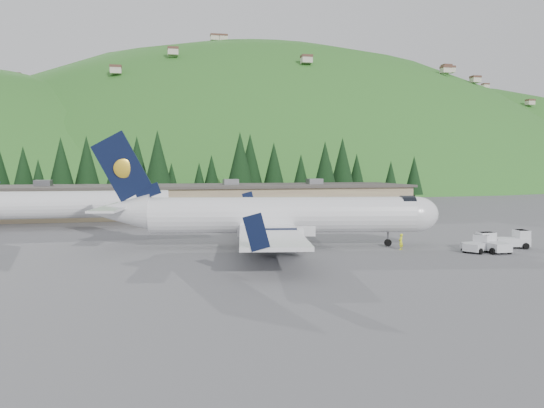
{
  "coord_description": "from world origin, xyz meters",
  "views": [
    {
      "loc": [
        -13.16,
        -51.96,
        8.16
      ],
      "look_at": [
        0.0,
        6.0,
        4.0
      ],
      "focal_mm": 35.0,
      "sensor_mm": 36.0,
      "label": 1
    }
  ],
  "objects_px": {
    "airliner": "(275,217)",
    "baggage_tug_b": "(513,240)",
    "second_airliner": "(61,204)",
    "baggage_tug_c": "(491,244)",
    "baggage_tug_d": "(477,244)",
    "baggage_tug_a": "(479,244)",
    "ramp_worker": "(401,242)",
    "terminal_building": "(201,200)"
  },
  "relations": [
    {
      "from": "airliner",
      "to": "baggage_tug_b",
      "type": "xyz_separation_m",
      "value": [
        23.34,
        -5.87,
        -2.32
      ]
    },
    {
      "from": "second_airliner",
      "to": "baggage_tug_c",
      "type": "relative_size",
      "value": 8.08
    },
    {
      "from": "airliner",
      "to": "baggage_tug_d",
      "type": "xyz_separation_m",
      "value": [
        18.94,
        -6.29,
        -2.5
      ]
    },
    {
      "from": "baggage_tug_a",
      "to": "baggage_tug_c",
      "type": "xyz_separation_m",
      "value": [
        1.21,
        -0.24,
        0.08
      ]
    },
    {
      "from": "baggage_tug_d",
      "to": "baggage_tug_b",
      "type": "bearing_deg",
      "value": -6.96
    },
    {
      "from": "airliner",
      "to": "ramp_worker",
      "type": "xyz_separation_m",
      "value": [
        11.75,
        -4.4,
        -2.33
      ]
    },
    {
      "from": "baggage_tug_a",
      "to": "ramp_worker",
      "type": "bearing_deg",
      "value": 125.69
    },
    {
      "from": "second_airliner",
      "to": "baggage_tug_c",
      "type": "height_order",
      "value": "second_airliner"
    },
    {
      "from": "second_airliner",
      "to": "baggage_tug_d",
      "type": "relative_size",
      "value": 9.53
    },
    {
      "from": "baggage_tug_c",
      "to": "ramp_worker",
      "type": "bearing_deg",
      "value": 67.7
    },
    {
      "from": "second_airliner",
      "to": "terminal_building",
      "type": "xyz_separation_m",
      "value": [
        19.91,
        16.0,
        -0.7
      ]
    },
    {
      "from": "airliner",
      "to": "second_airliner",
      "type": "xyz_separation_m",
      "value": [
        -23.9,
        21.83,
        0.19
      ]
    },
    {
      "from": "second_airliner",
      "to": "terminal_building",
      "type": "relative_size",
      "value": 0.39
    },
    {
      "from": "baggage_tug_c",
      "to": "terminal_building",
      "type": "relative_size",
      "value": 0.05
    },
    {
      "from": "second_airliner",
      "to": "baggage_tug_a",
      "type": "distance_m",
      "value": 51.45
    },
    {
      "from": "terminal_building",
      "to": "baggage_tug_d",
      "type": "height_order",
      "value": "terminal_building"
    },
    {
      "from": "airliner",
      "to": "ramp_worker",
      "type": "bearing_deg",
      "value": -11.09
    },
    {
      "from": "baggage_tug_d",
      "to": "airliner",
      "type": "bearing_deg",
      "value": 149.23
    },
    {
      "from": "baggage_tug_a",
      "to": "airliner",
      "type": "bearing_deg",
      "value": 127.39
    },
    {
      "from": "ramp_worker",
      "to": "airliner",
      "type": "bearing_deg",
      "value": -59.25
    },
    {
      "from": "baggage_tug_d",
      "to": "ramp_worker",
      "type": "relative_size",
      "value": 1.8
    },
    {
      "from": "second_airliner",
      "to": "airliner",
      "type": "bearing_deg",
      "value": -42.41
    },
    {
      "from": "terminal_building",
      "to": "baggage_tug_d",
      "type": "distance_m",
      "value": 49.76
    },
    {
      "from": "baggage_tug_b",
      "to": "baggage_tug_d",
      "type": "bearing_deg",
      "value": -165.34
    },
    {
      "from": "second_airliner",
      "to": "baggage_tug_a",
      "type": "height_order",
      "value": "second_airliner"
    },
    {
      "from": "baggage_tug_b",
      "to": "baggage_tug_a",
      "type": "bearing_deg",
      "value": -154.74
    },
    {
      "from": "baggage_tug_b",
      "to": "ramp_worker",
      "type": "bearing_deg",
      "value": -177.98
    },
    {
      "from": "airliner",
      "to": "baggage_tug_a",
      "type": "relative_size",
      "value": 10.5
    },
    {
      "from": "baggage_tug_a",
      "to": "baggage_tug_c",
      "type": "relative_size",
      "value": 0.99
    },
    {
      "from": "baggage_tug_b",
      "to": "terminal_building",
      "type": "relative_size",
      "value": 0.05
    },
    {
      "from": "second_airliner",
      "to": "ramp_worker",
      "type": "distance_m",
      "value": 44.33
    },
    {
      "from": "airliner",
      "to": "second_airliner",
      "type": "height_order",
      "value": "airliner"
    },
    {
      "from": "terminal_building",
      "to": "baggage_tug_c",
      "type": "bearing_deg",
      "value": -62.47
    },
    {
      "from": "baggage_tug_c",
      "to": "ramp_worker",
      "type": "relative_size",
      "value": 2.12
    },
    {
      "from": "baggage_tug_a",
      "to": "terminal_building",
      "type": "xyz_separation_m",
      "value": [
        -22.43,
        45.11,
        1.9
      ]
    },
    {
      "from": "airliner",
      "to": "second_airliner",
      "type": "bearing_deg",
      "value": 147.05
    },
    {
      "from": "baggage_tug_c",
      "to": "airliner",
      "type": "bearing_deg",
      "value": 68.26
    },
    {
      "from": "baggage_tug_a",
      "to": "second_airliner",
      "type": "bearing_deg",
      "value": 114.41
    },
    {
      "from": "second_airliner",
      "to": "baggage_tug_b",
      "type": "distance_m",
      "value": 54.82
    },
    {
      "from": "terminal_building",
      "to": "ramp_worker",
      "type": "xyz_separation_m",
      "value": [
        15.73,
        -42.23,
        -1.82
      ]
    },
    {
      "from": "baggage_tug_c",
      "to": "baggage_tug_d",
      "type": "relative_size",
      "value": 1.18
    },
    {
      "from": "baggage_tug_c",
      "to": "terminal_building",
      "type": "height_order",
      "value": "terminal_building"
    }
  ]
}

